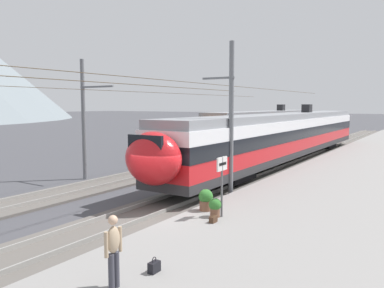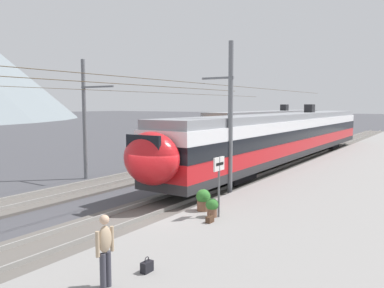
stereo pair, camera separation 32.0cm
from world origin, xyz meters
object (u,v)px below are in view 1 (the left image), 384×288
train_near_platform (285,135)px  potted_plant_platform_edge (206,199)px  platform_sign (222,173)px  catenary_mast_mid (229,117)px  passenger_walking (113,248)px  train_far_track (267,126)px  catenary_mast_far_side (85,117)px  handbag_near_sign (213,219)px  potted_plant_by_shelter (215,206)px  handbag_beside_passenger (154,267)px

train_near_platform → potted_plant_platform_edge: 16.25m
train_near_platform → potted_plant_platform_edge: (-16.01, -2.43, -1.39)m
platform_sign → potted_plant_platform_edge: size_ratio=2.64×
catenary_mast_mid → passenger_walking: bearing=-166.1°
train_far_track → catenary_mast_mid: catenary_mast_mid is taller
train_far_track → platform_sign: (-27.02, -9.14, -0.21)m
catenary_mast_far_side → handbag_near_sign: 12.65m
catenary_mast_far_side → potted_plant_by_shelter: catenary_mast_far_side is taller
catenary_mast_far_side → potted_plant_platform_edge: 11.25m
platform_sign → handbag_near_sign: 1.71m
passenger_walking → potted_plant_platform_edge: 6.91m
handbag_near_sign → potted_plant_by_shelter: potted_plant_by_shelter is taller
potted_plant_platform_edge → potted_plant_by_shelter: potted_plant_platform_edge is taller
catenary_mast_far_side → handbag_near_sign: size_ratio=112.93×
catenary_mast_far_side → platform_sign: (-3.72, -11.27, -1.78)m
train_far_track → handbag_beside_passenger: train_far_track is taller
platform_sign → potted_plant_platform_edge: (0.42, 0.94, -1.17)m
passenger_walking → handbag_beside_passenger: 1.42m
handbag_beside_passenger → train_near_platform: bearing=11.1°
handbag_near_sign → potted_plant_by_shelter: (0.64, 0.29, 0.28)m
train_near_platform → catenary_mast_mid: bearing=-173.5°
train_far_track → catenary_mast_mid: (-22.57, -7.13, 1.70)m
catenary_mast_mid → train_far_track: bearing=17.5°
catenary_mast_mid → platform_sign: 5.25m
train_near_platform → platform_sign: 16.77m
platform_sign → handbag_beside_passenger: 5.43m
train_far_track → handbag_near_sign: train_far_track is taller
train_far_track → catenary_mast_far_side: bearing=174.8°
handbag_beside_passenger → potted_plant_by_shelter: size_ratio=0.57×
train_near_platform → platform_sign: (-16.43, -3.36, -0.22)m
potted_plant_platform_edge → handbag_near_sign: bearing=-139.6°
handbag_beside_passenger → handbag_near_sign: handbag_beside_passenger is taller
handbag_beside_passenger → train_far_track: bearing=17.3°
train_near_platform → train_far_track: size_ratio=1.29×
train_far_track → catenary_mast_mid: size_ratio=0.67×
platform_sign → handbag_near_sign: bearing=-173.9°
potted_plant_platform_edge → potted_plant_by_shelter: size_ratio=1.21×
train_far_track → catenary_mast_mid: bearing=-162.5°
catenary_mast_mid → platform_sign: bearing=-155.7°
catenary_mast_mid → handbag_near_sign: catenary_mast_mid is taller
platform_sign → catenary_mast_mid: bearing=24.3°
handbag_near_sign → platform_sign: bearing=6.1°
passenger_walking → potted_plant_by_shelter: size_ratio=2.42×
potted_plant_by_shelter → train_far_track: bearing=18.2°
train_far_track → handbag_near_sign: size_ratio=75.35×
passenger_walking → potted_plant_platform_edge: (6.71, 1.58, -0.48)m
train_far_track → passenger_walking: 34.73m
passenger_walking → potted_plant_by_shelter: (6.16, 0.85, -0.55)m
platform_sign → handbag_beside_passenger: platform_sign is taller
train_near_platform → handbag_near_sign: train_near_platform is taller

